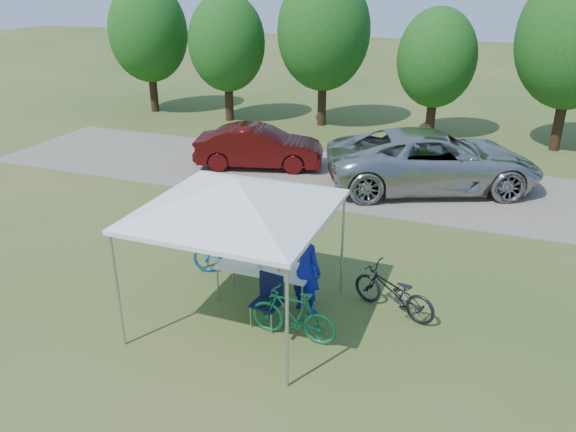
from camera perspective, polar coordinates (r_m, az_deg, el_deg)
name	(u,v)px	position (r m, az deg, el deg)	size (l,w,h in m)	color
ground	(241,316)	(10.68, -4.81, -10.08)	(100.00, 100.00, 0.00)	#2D5119
gravel_strip	(352,180)	(17.48, 6.49, 3.64)	(24.00, 5.00, 0.02)	gray
canopy	(236,183)	(9.48, -5.34, 3.41)	(4.53, 4.53, 3.00)	#A5A5AA
treeline	(390,41)	(22.56, 10.29, 17.09)	(24.89, 4.28, 6.30)	#382314
folding_table	(265,268)	(10.76, -2.33, -5.34)	(1.83, 0.76, 0.75)	white
folding_chair	(269,295)	(10.20, -1.96, -8.06)	(0.53, 0.55, 0.94)	black
cooler	(251,257)	(10.77, -3.74, -4.15)	(0.42, 0.29, 0.31)	white
ice_cream_cup	(279,269)	(10.58, -0.91, -5.42)	(0.07, 0.07, 0.05)	yellow
cyclist	(306,269)	(10.37, 1.83, -5.42)	(0.64, 0.42, 1.76)	#121B94
bike_blue	(235,253)	(11.89, -5.43, -3.76)	(0.63, 1.80, 0.95)	#1451B1
bike_green	(293,314)	(9.82, 0.52, -9.97)	(0.45, 1.58, 0.95)	#1A7747
bike_dark	(393,291)	(10.70, 10.66, -7.53)	(0.60, 1.71, 0.90)	black
minivan	(433,160)	(17.01, 14.51, 5.54)	(2.84, 6.16, 1.71)	#ABACA7
sedan	(259,147)	(18.42, -2.94, 7.04)	(1.44, 4.12, 1.36)	#450B0B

